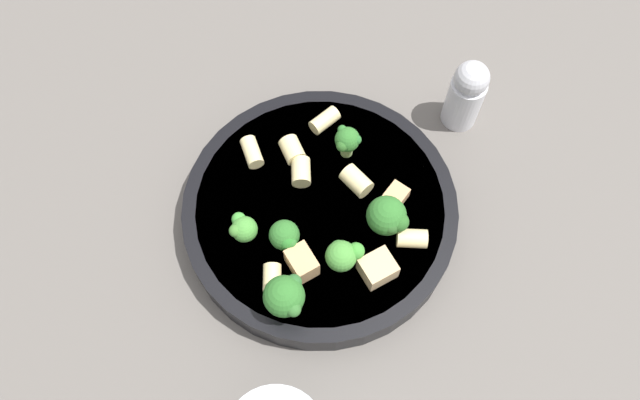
% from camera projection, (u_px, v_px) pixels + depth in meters
% --- Properties ---
extents(ground_plane, '(2.00, 2.00, 0.00)m').
position_uv_depth(ground_plane, '(320.00, 219.00, 0.57)').
color(ground_plane, '#5B5651').
extents(pasta_bowl, '(0.24, 0.24, 0.03)m').
position_uv_depth(pasta_bowl, '(320.00, 211.00, 0.55)').
color(pasta_bowl, black).
rests_on(pasta_bowl, ground_plane).
extents(broccoli_floret_0, '(0.04, 0.03, 0.04)m').
position_uv_depth(broccoli_floret_0, '(285.00, 296.00, 0.48)').
color(broccoli_floret_0, '#9EC175').
rests_on(broccoli_floret_0, pasta_bowl).
extents(broccoli_floret_1, '(0.02, 0.02, 0.03)m').
position_uv_depth(broccoli_floret_1, '(347.00, 141.00, 0.55)').
color(broccoli_floret_1, '#93B766').
rests_on(broccoli_floret_1, pasta_bowl).
extents(broccoli_floret_2, '(0.03, 0.03, 0.04)m').
position_uv_depth(broccoli_floret_2, '(388.00, 217.00, 0.51)').
color(broccoli_floret_2, '#93B766').
rests_on(broccoli_floret_2, pasta_bowl).
extents(broccoli_floret_3, '(0.02, 0.02, 0.03)m').
position_uv_depth(broccoli_floret_3, '(243.00, 229.00, 0.52)').
color(broccoli_floret_3, '#93B766').
rests_on(broccoli_floret_3, pasta_bowl).
extents(broccoli_floret_4, '(0.03, 0.03, 0.03)m').
position_uv_depth(broccoli_floret_4, '(285.00, 236.00, 0.51)').
color(broccoli_floret_4, '#93B766').
rests_on(broccoli_floret_4, pasta_bowl).
extents(broccoli_floret_5, '(0.03, 0.03, 0.03)m').
position_uv_depth(broccoli_floret_5, '(346.00, 254.00, 0.50)').
color(broccoli_floret_5, '#9EC175').
rests_on(broccoli_floret_5, pasta_bowl).
extents(rigatoni_0, '(0.03, 0.02, 0.01)m').
position_uv_depth(rigatoni_0, '(272.00, 278.00, 0.51)').
color(rigatoni_0, beige).
rests_on(rigatoni_0, pasta_bowl).
extents(rigatoni_1, '(0.03, 0.02, 0.02)m').
position_uv_depth(rigatoni_1, '(301.00, 172.00, 0.55)').
color(rigatoni_1, beige).
rests_on(rigatoni_1, pasta_bowl).
extents(rigatoni_2, '(0.03, 0.03, 0.02)m').
position_uv_depth(rigatoni_2, '(356.00, 181.00, 0.54)').
color(rigatoni_2, beige).
rests_on(rigatoni_2, pasta_bowl).
extents(rigatoni_3, '(0.02, 0.02, 0.02)m').
position_uv_depth(rigatoni_3, '(292.00, 150.00, 0.56)').
color(rigatoni_3, beige).
rests_on(rigatoni_3, pasta_bowl).
extents(rigatoni_4, '(0.03, 0.02, 0.01)m').
position_uv_depth(rigatoni_4, '(252.00, 152.00, 0.56)').
color(rigatoni_4, beige).
rests_on(rigatoni_4, pasta_bowl).
extents(rigatoni_5, '(0.02, 0.03, 0.02)m').
position_uv_depth(rigatoni_5, '(412.00, 238.00, 0.52)').
color(rigatoni_5, beige).
rests_on(rigatoni_5, pasta_bowl).
extents(rigatoni_6, '(0.02, 0.03, 0.01)m').
position_uv_depth(rigatoni_6, '(325.00, 120.00, 0.57)').
color(rigatoni_6, beige).
rests_on(rigatoni_6, pasta_bowl).
extents(chicken_chunk_0, '(0.03, 0.03, 0.02)m').
position_uv_depth(chicken_chunk_0, '(378.00, 268.00, 0.51)').
color(chicken_chunk_0, tan).
rests_on(chicken_chunk_0, pasta_bowl).
extents(chicken_chunk_1, '(0.03, 0.02, 0.02)m').
position_uv_depth(chicken_chunk_1, '(302.00, 263.00, 0.51)').
color(chicken_chunk_1, tan).
rests_on(chicken_chunk_1, pasta_bowl).
extents(chicken_chunk_2, '(0.03, 0.03, 0.01)m').
position_uv_depth(chicken_chunk_2, '(395.00, 196.00, 0.54)').
color(chicken_chunk_2, tan).
rests_on(chicken_chunk_2, pasta_bowl).
extents(pepper_shaker, '(0.03, 0.03, 0.08)m').
position_uv_depth(pepper_shaker, '(466.00, 94.00, 0.58)').
color(pepper_shaker, silver).
rests_on(pepper_shaker, ground_plane).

